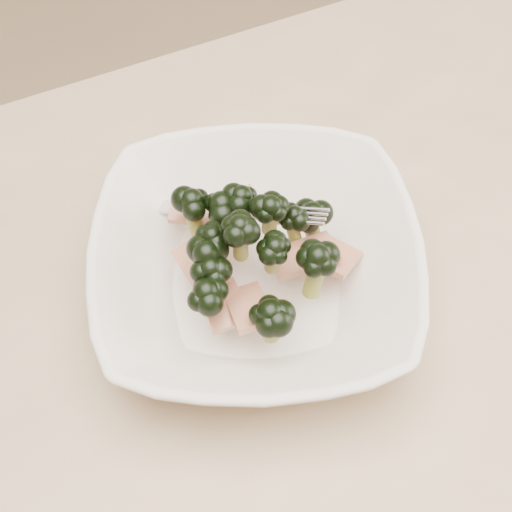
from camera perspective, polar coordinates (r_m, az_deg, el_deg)
name	(u,v)px	position (r m, az deg, el deg)	size (l,w,h in m)	color
dining_table	(268,415)	(0.69, 1.00, -12.63)	(1.20, 0.80, 0.75)	tan
broccoli_dish	(255,264)	(0.60, -0.08, -0.65)	(0.36, 0.36, 0.11)	beige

